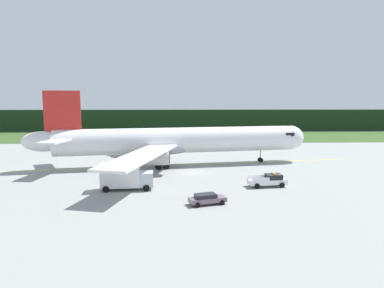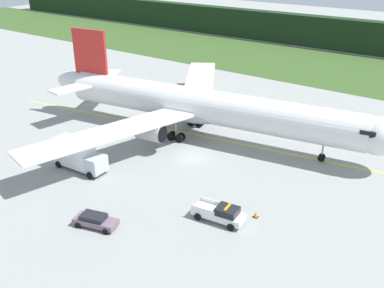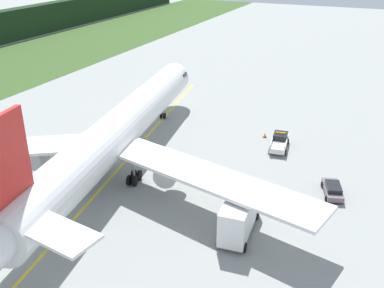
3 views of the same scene
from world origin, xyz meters
The scene contains 9 objects.
ground centered at (0.00, 0.00, 0.00)m, with size 320.00×320.00×0.00m, color gray.
grass_verge centered at (0.00, 55.93, 0.02)m, with size 320.00×32.95×0.04m, color #345123.
distant_tree_line centered at (0.00, 76.21, 4.13)m, with size 288.00×4.34×8.26m, color black.
taxiway_centerline_main centered at (-2.43, 6.73, 0.00)m, with size 70.96×0.30×0.01m, color yellow.
airliner centered at (-3.22, 6.60, 4.68)m, with size 53.20×48.93×14.00m.
ops_pickup_truck centered at (10.98, -9.78, 0.90)m, with size 5.68×2.80×1.94m.
catering_truck centered at (-9.49, -10.93, 1.98)m, with size 7.36×3.17×3.95m.
staff_car centered at (1.44, -18.05, 0.70)m, with size 4.75×2.95×1.30m.
apron_cone centered at (13.61, -7.07, 0.32)m, with size 0.52×0.52×0.66m.
Camera 2 is at (30.58, -40.94, 25.67)m, focal length 40.17 mm.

